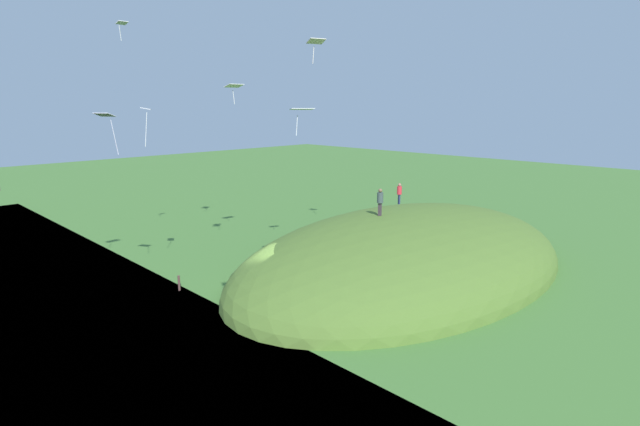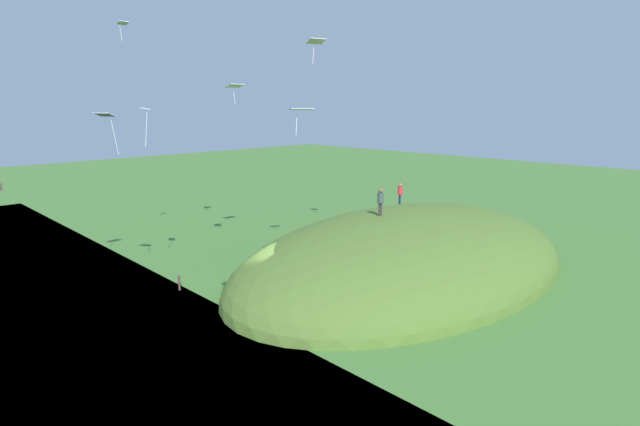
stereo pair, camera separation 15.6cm
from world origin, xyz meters
name	(u,v)px [view 2 (the right image)]	position (x,y,z in m)	size (l,w,h in m)	color
ground_plane	(266,287)	(0.00, 0.00, 0.00)	(160.00, 160.00, 0.00)	#416E2F
grass_hill	(408,266)	(9.40, -3.77, 0.00)	(28.38, 17.31, 7.54)	#4B6A28
person_on_hilltop	(380,199)	(7.47, -2.76, 4.86)	(0.48, 0.48, 1.81)	#3D3038
person_watching_kites	(400,191)	(14.07, 0.39, 4.14)	(0.52, 0.52, 1.71)	navy
kite_0	(316,42)	(1.64, -2.68, 14.07)	(1.06, 0.89, 1.26)	silver
kite_2	(122,24)	(-3.99, 8.02, 15.53)	(0.66, 0.47, 1.13)	white
kite_6	(106,117)	(-7.22, 3.53, 10.21)	(1.00, 1.11, 2.13)	white
kite_8	(301,110)	(-0.72, -4.06, 10.59)	(1.41, 1.30, 1.33)	white
kite_9	(234,86)	(2.00, 5.35, 12.04)	(1.17, 0.83, 1.30)	white
kite_10	(146,112)	(-5.14, 3.41, 10.45)	(0.82, 0.91, 2.06)	white
mooring_post	(179,283)	(-3.93, 3.33, 0.46)	(0.14, 0.14, 0.93)	brown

